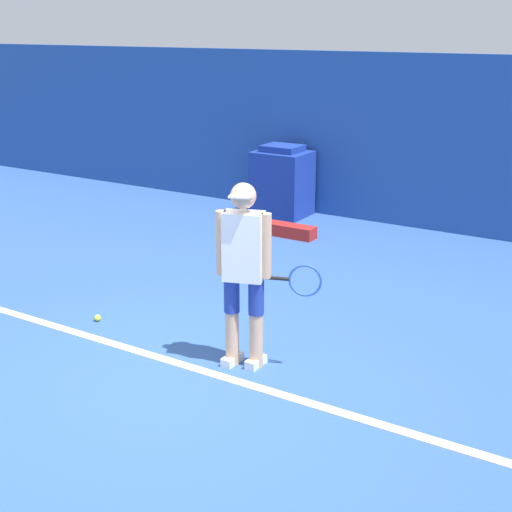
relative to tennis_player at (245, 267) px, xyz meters
name	(u,v)px	position (x,y,z in m)	size (l,w,h in m)	color
ground_plane	(173,377)	(-0.41, -0.54, -0.93)	(24.00, 24.00, 0.00)	#2D5193
back_wall	(414,142)	(-0.41, 5.21, 0.34)	(24.00, 0.10, 2.53)	#234C99
court_baseline	(188,367)	(-0.41, -0.31, -0.92)	(21.60, 0.10, 0.01)	white
tennis_player	(245,267)	(0.00, 0.00, 0.00)	(0.88, 0.41, 1.66)	tan
tennis_ball	(98,318)	(-1.83, 0.03, -0.89)	(0.07, 0.07, 0.07)	#D1E533
covered_chair	(282,182)	(-2.37, 4.76, -0.39)	(0.84, 0.70, 1.12)	navy
equipment_bag	(287,230)	(-1.70, 3.75, -0.84)	(0.85, 0.24, 0.18)	#B2231E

